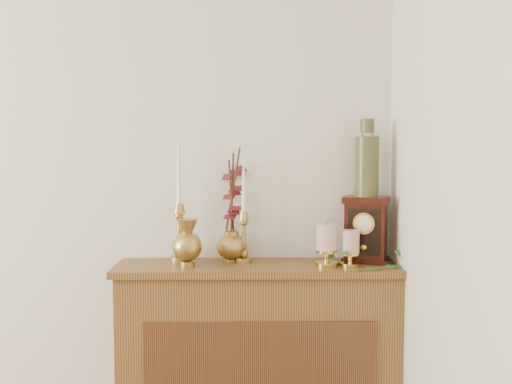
{
  "coord_description": "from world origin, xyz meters",
  "views": [
    {
      "loc": [
        1.34,
        -0.46,
        1.44
      ],
      "look_at": [
        1.39,
        2.05,
        1.25
      ],
      "focal_mm": 42.0,
      "sensor_mm": 36.0,
      "label": 1
    }
  ],
  "objects_px": {
    "candlestick_center": "(244,228)",
    "ginger_jar": "(233,210)",
    "mantel_clock": "(366,230)",
    "candlestick_left": "(179,223)",
    "ceramic_vase": "(367,162)",
    "bud_vase": "(187,243)"
  },
  "relations": [
    {
      "from": "candlestick_center",
      "to": "ginger_jar",
      "type": "bearing_deg",
      "value": 130.32
    },
    {
      "from": "mantel_clock",
      "to": "ginger_jar",
      "type": "bearing_deg",
      "value": -166.98
    },
    {
      "from": "candlestick_left",
      "to": "ceramic_vase",
      "type": "bearing_deg",
      "value": -1.51
    },
    {
      "from": "candlestick_center",
      "to": "ceramic_vase",
      "type": "xyz_separation_m",
      "value": [
        0.54,
        -0.01,
        0.29
      ]
    },
    {
      "from": "candlestick_center",
      "to": "mantel_clock",
      "type": "relative_size",
      "value": 1.58
    },
    {
      "from": "candlestick_left",
      "to": "ginger_jar",
      "type": "relative_size",
      "value": 1.05
    },
    {
      "from": "candlestick_left",
      "to": "ginger_jar",
      "type": "bearing_deg",
      "value": 9.34
    },
    {
      "from": "candlestick_center",
      "to": "ginger_jar",
      "type": "relative_size",
      "value": 0.9
    },
    {
      "from": "candlestick_left",
      "to": "mantel_clock",
      "type": "distance_m",
      "value": 0.82
    },
    {
      "from": "candlestick_center",
      "to": "ceramic_vase",
      "type": "distance_m",
      "value": 0.61
    },
    {
      "from": "candlestick_center",
      "to": "ginger_jar",
      "type": "distance_m",
      "value": 0.11
    },
    {
      "from": "candlestick_center",
      "to": "ginger_jar",
      "type": "height_order",
      "value": "ginger_jar"
    },
    {
      "from": "candlestick_left",
      "to": "candlestick_center",
      "type": "height_order",
      "value": "candlestick_left"
    },
    {
      "from": "ginger_jar",
      "to": "candlestick_center",
      "type": "bearing_deg",
      "value": -49.68
    },
    {
      "from": "candlestick_left",
      "to": "ginger_jar",
      "type": "distance_m",
      "value": 0.25
    },
    {
      "from": "candlestick_center",
      "to": "bud_vase",
      "type": "height_order",
      "value": "candlestick_center"
    },
    {
      "from": "mantel_clock",
      "to": "candlestick_left",
      "type": "bearing_deg",
      "value": -162.47
    },
    {
      "from": "candlestick_left",
      "to": "candlestick_center",
      "type": "xyz_separation_m",
      "value": [
        0.28,
        -0.02,
        -0.02
      ]
    },
    {
      "from": "mantel_clock",
      "to": "ceramic_vase",
      "type": "height_order",
      "value": "ceramic_vase"
    },
    {
      "from": "ceramic_vase",
      "to": "candlestick_left",
      "type": "bearing_deg",
      "value": 178.49
    },
    {
      "from": "bud_vase",
      "to": "candlestick_center",
      "type": "bearing_deg",
      "value": 22.68
    },
    {
      "from": "candlestick_left",
      "to": "bud_vase",
      "type": "bearing_deg",
      "value": -68.49
    }
  ]
}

